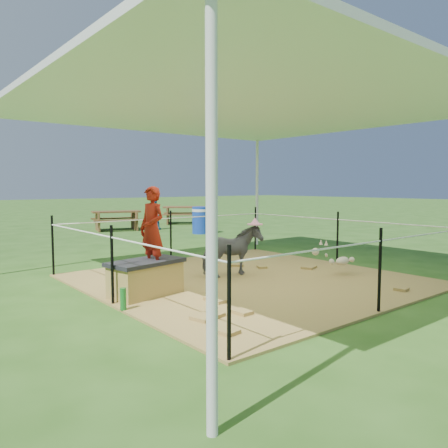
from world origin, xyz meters
TOP-DOWN VIEW (x-y plane):
  - ground at (0.00, 0.00)m, footprint 90.00×90.00m
  - hay_patch at (0.00, 0.00)m, footprint 4.60×4.60m
  - canopy_tent at (0.00, 0.00)m, footprint 6.30×6.30m
  - rope_fence at (0.00, -0.00)m, footprint 4.54×4.54m
  - straw_bale at (-1.73, 0.11)m, footprint 1.01×0.63m
  - dark_cloth at (-1.73, 0.11)m, footprint 1.08×0.69m
  - woman at (-1.63, 0.11)m, footprint 0.34×0.45m
  - green_bottle at (-2.28, -0.34)m, footprint 0.09×0.09m
  - pony at (-0.06, 0.32)m, footprint 1.01×0.56m
  - pink_hat at (-0.06, 0.32)m, footprint 0.25×0.25m
  - foal at (1.43, -0.71)m, footprint 1.01×0.70m
  - trash_barrel at (3.42, 5.97)m, footprint 0.66×0.66m
  - picnic_table_near at (1.81, 8.56)m, footprint 1.81×1.52m
  - picnic_table_far at (5.00, 9.27)m, footprint 2.01×1.89m
  - distant_person at (2.89, 7.97)m, footprint 0.61×0.55m

SIDE VIEW (x-z plane):
  - ground at x=0.00m, z-range 0.00..0.00m
  - hay_patch at x=0.00m, z-range 0.00..0.03m
  - green_bottle at x=-2.28m, z-range 0.03..0.29m
  - straw_bale at x=-1.73m, z-range 0.03..0.45m
  - foal at x=1.43m, z-range 0.03..0.54m
  - picnic_table_near at x=1.81m, z-range 0.00..0.65m
  - picnic_table_far at x=5.00m, z-range 0.00..0.68m
  - trash_barrel at x=3.42m, z-range 0.00..0.83m
  - pony at x=-0.06m, z-range 0.03..0.85m
  - dark_cloth at x=-1.73m, z-range 0.45..0.50m
  - distant_person at x=2.89m, z-range 0.00..1.03m
  - rope_fence at x=0.00m, z-range 0.14..1.14m
  - pink_hat at x=-0.06m, z-range 0.85..0.96m
  - woman at x=-1.63m, z-range 0.45..1.57m
  - canopy_tent at x=0.00m, z-range 1.24..4.14m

